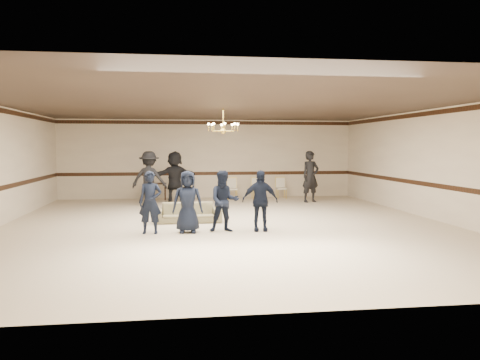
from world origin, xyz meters
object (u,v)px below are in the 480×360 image
object	(u,v)px
boy_b	(188,202)
adult_left	(149,179)
boy_d	(260,201)
boy_c	(224,201)
console_table	(156,191)
adult_right	(311,177)
boy_a	(150,202)
banquet_chair_left	(232,189)
banquet_chair_right	(281,188)
chandelier	(223,120)
adult_mid	(175,177)
settee	(188,212)
banquet_chair_mid	(257,188)

from	to	relation	value
boy_b	adult_left	xyz separation A→B (m)	(-1.19, 5.59, 0.21)
boy_d	adult_left	world-z (taller)	adult_left
boy_c	console_table	world-z (taller)	boy_c
adult_left	adult_right	world-z (taller)	same
boy_a	banquet_chair_left	xyz separation A→B (m)	(2.88, 7.22, -0.34)
boy_c	banquet_chair_right	distance (m)	7.85
banquet_chair_left	console_table	size ratio (longest dim) A/B	1.06
chandelier	boy_b	world-z (taller)	chandelier
chandelier	adult_right	size ratio (longest dim) A/B	0.48
boy_d	adult_left	distance (m)	6.34
banquet_chair_left	adult_right	bearing A→B (deg)	-26.36
boy_a	banquet_chair_left	distance (m)	7.78
chandelier	boy_b	bearing A→B (deg)	-118.12
boy_a	boy_c	bearing A→B (deg)	6.33
boy_a	adult_right	world-z (taller)	adult_right
boy_c	banquet_chair_right	bearing A→B (deg)	67.40
boy_b	boy_d	world-z (taller)	same
adult_mid	chandelier	bearing A→B (deg)	87.56
console_table	settee	bearing A→B (deg)	-75.33
adult_mid	banquet_chair_left	size ratio (longest dim) A/B	2.28
boy_b	adult_right	size ratio (longest dim) A/B	0.78
adult_left	banquet_chair_mid	bearing A→B (deg)	-145.31
banquet_chair_left	banquet_chair_mid	distance (m)	1.00
boy_a	console_table	bearing A→B (deg)	97.29
boy_a	adult_right	size ratio (longest dim) A/B	0.78
settee	boy_b	bearing A→B (deg)	-92.20
adult_mid	console_table	bearing A→B (deg)	-77.46
adult_left	adult_mid	distance (m)	1.14
adult_right	banquet_chair_right	size ratio (longest dim) A/B	2.28
boy_a	boy_d	xyz separation A→B (m)	(2.70, 0.00, 0.00)
settee	banquet_chair_right	world-z (taller)	banquet_chair_right
adult_mid	console_table	xyz separation A→B (m)	(-0.73, 1.13, -0.63)
adult_mid	adult_right	distance (m)	5.12
adult_right	banquet_chair_right	distance (m)	1.66
boy_d	banquet_chair_mid	world-z (taller)	boy_d
boy_c	console_table	xyz separation A→B (m)	(-1.92, 7.42, -0.42)
adult_right	console_table	size ratio (longest dim) A/B	2.40
settee	banquet_chair_right	xyz separation A→B (m)	(3.92, 5.57, 0.15)
chandelier	banquet_chair_mid	bearing A→B (deg)	69.98
adult_mid	settee	bearing A→B (deg)	73.84
settee	boy_a	bearing A→B (deg)	-120.44
banquet_chair_mid	boy_a	bearing A→B (deg)	-120.63
adult_left	console_table	distance (m)	1.94
boy_b	adult_left	bearing A→B (deg)	103.88
boy_a	boy_c	size ratio (longest dim) A/B	1.00
boy_b	adult_mid	bearing A→B (deg)	94.50
boy_d	banquet_chair_left	bearing A→B (deg)	93.58
boy_b	console_table	distance (m)	7.50
console_table	chandelier	bearing A→B (deg)	-64.47
banquet_chair_left	adult_mid	bearing A→B (deg)	-158.99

